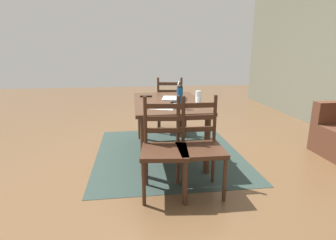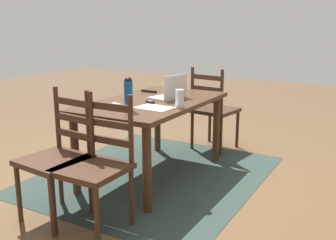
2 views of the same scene
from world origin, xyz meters
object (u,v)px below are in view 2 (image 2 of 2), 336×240
at_px(laptop, 171,93).
at_px(drinking_glass, 180,99).
at_px(tv_remote, 149,91).
at_px(chair_right_far, 96,166).
at_px(water_bottle, 128,93).
at_px(chair_left_far, 214,110).
at_px(dining_table, 153,110).
at_px(computer_mouse, 150,101).
at_px(chair_right_near, 59,157).

relative_size(laptop, drinking_glass, 2.34).
bearing_deg(tv_remote, chair_right_far, -158.27).
distance_m(chair_right_far, tv_remote, 1.50).
bearing_deg(drinking_glass, water_bottle, -42.69).
distance_m(chair_left_far, water_bottle, 1.59).
bearing_deg(dining_table, drinking_glass, 65.51).
relative_size(computer_mouse, tv_remote, 0.59).
bearing_deg(laptop, chair_right_near, -12.88).
bearing_deg(chair_left_far, laptop, -4.26).
bearing_deg(drinking_glass, chair_right_far, -12.28).
height_order(chair_left_far, chair_right_near, same).
bearing_deg(chair_left_far, water_bottle, -3.65).
bearing_deg(chair_right_near, computer_mouse, 166.03).
height_order(chair_right_far, water_bottle, water_bottle).
bearing_deg(chair_right_far, drinking_glass, 167.72).
distance_m(water_bottle, drinking_glass, 0.44).
height_order(water_bottle, drinking_glass, water_bottle).
relative_size(chair_right_far, tv_remote, 5.59).
xyz_separation_m(chair_right_far, laptop, (-1.19, -0.07, 0.33)).
bearing_deg(water_bottle, chair_right_near, -23.52).
relative_size(dining_table, chair_right_far, 1.59).
xyz_separation_m(water_bottle, drinking_glass, (-0.32, 0.29, -0.07)).
height_order(chair_right_far, drinking_glass, chair_right_far).
bearing_deg(chair_left_far, chair_right_near, -9.25).
distance_m(chair_left_far, computer_mouse, 1.22).
distance_m(laptop, water_bottle, 0.64).
bearing_deg(tv_remote, water_bottle, -153.96).
bearing_deg(computer_mouse, water_bottle, 5.52).
xyz_separation_m(dining_table, chair_left_far, (-1.04, 0.17, -0.17)).
bearing_deg(laptop, tv_remote, -119.56).
bearing_deg(drinking_glass, laptop, -140.50).
relative_size(chair_right_far, laptop, 2.64).
height_order(laptop, computer_mouse, laptop).
distance_m(drinking_glass, tv_remote, 0.83).
bearing_deg(computer_mouse, dining_table, -155.24).
relative_size(chair_left_far, laptop, 2.64).
height_order(chair_left_far, computer_mouse, chair_left_far).
distance_m(chair_left_far, chair_right_far, 2.08).
bearing_deg(dining_table, chair_right_far, 9.56).
bearing_deg(tv_remote, drinking_glass, -125.68).
bearing_deg(chair_right_far, dining_table, -170.44).
relative_size(dining_table, computer_mouse, 15.07).
bearing_deg(water_bottle, tv_remote, -158.13).
bearing_deg(dining_table, computer_mouse, 21.97).
xyz_separation_m(chair_left_far, chair_right_far, (2.08, 0.01, 0.00)).
bearing_deg(chair_left_far, tv_remote, -32.86).
height_order(chair_left_far, water_bottle, water_bottle).
height_order(dining_table, chair_right_near, chair_right_near).
height_order(chair_right_far, chair_right_near, same).
relative_size(dining_table, water_bottle, 5.45).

